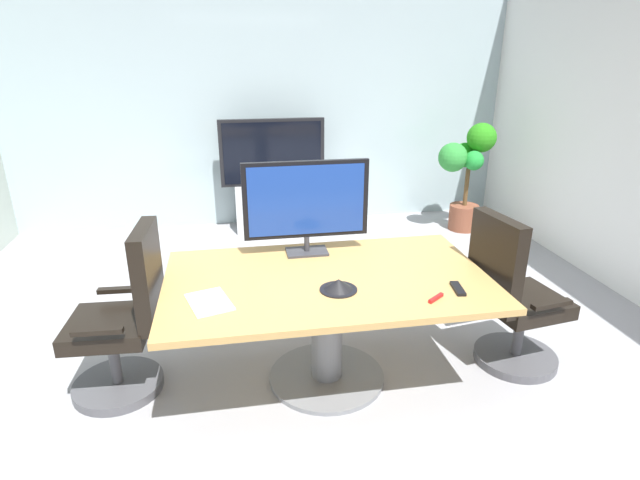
% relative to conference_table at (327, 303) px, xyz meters
% --- Properties ---
extents(ground_plane, '(7.47, 7.47, 0.00)m').
position_rel_conference_table_xyz_m(ground_plane, '(-0.12, 0.16, -0.56)').
color(ground_plane, '#99999E').
extents(wall_back_glass_partition, '(5.94, 0.10, 2.89)m').
position_rel_conference_table_xyz_m(wall_back_glass_partition, '(-0.12, 3.39, 0.88)').
color(wall_back_glass_partition, '#9EB2B7').
rests_on(wall_back_glass_partition, ground).
extents(conference_table, '(1.98, 1.18, 0.74)m').
position_rel_conference_table_xyz_m(conference_table, '(0.00, 0.00, 0.00)').
color(conference_table, '#B2894C').
rests_on(conference_table, ground).
extents(office_chair_left, '(0.61, 0.58, 1.09)m').
position_rel_conference_table_xyz_m(office_chair_left, '(-1.24, 0.12, -0.10)').
color(office_chair_left, '#4C4C51').
rests_on(office_chair_left, ground).
extents(office_chair_right, '(0.62, 0.60, 1.09)m').
position_rel_conference_table_xyz_m(office_chair_right, '(1.24, -0.05, -0.10)').
color(office_chair_right, '#4C4C51').
rests_on(office_chair_right, ground).
extents(tv_monitor, '(0.84, 0.18, 0.64)m').
position_rel_conference_table_xyz_m(tv_monitor, '(-0.06, 0.42, 0.54)').
color(tv_monitor, '#333338').
rests_on(tv_monitor, conference_table).
extents(wall_display_unit, '(1.20, 0.36, 1.31)m').
position_rel_conference_table_xyz_m(wall_display_unit, '(-0.06, 3.04, -0.12)').
color(wall_display_unit, '#B7BABC').
rests_on(wall_display_unit, ground).
extents(potted_plant, '(0.67, 0.52, 1.26)m').
position_rel_conference_table_xyz_m(potted_plant, '(2.14, 2.61, 0.20)').
color(potted_plant, brown).
rests_on(potted_plant, ground).
extents(conference_phone, '(0.22, 0.22, 0.07)m').
position_rel_conference_table_xyz_m(conference_phone, '(0.03, -0.19, 0.21)').
color(conference_phone, black).
rests_on(conference_phone, conference_table).
extents(remote_control, '(0.07, 0.18, 0.02)m').
position_rel_conference_table_xyz_m(remote_control, '(0.72, -0.31, 0.19)').
color(remote_control, black).
rests_on(remote_control, conference_table).
extents(whiteboard_marker, '(0.12, 0.09, 0.02)m').
position_rel_conference_table_xyz_m(whiteboard_marker, '(0.54, -0.40, 0.19)').
color(whiteboard_marker, red).
rests_on(whiteboard_marker, conference_table).
extents(paper_notepad, '(0.29, 0.35, 0.01)m').
position_rel_conference_table_xyz_m(paper_notepad, '(-0.71, -0.21, 0.19)').
color(paper_notepad, white).
rests_on(paper_notepad, conference_table).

